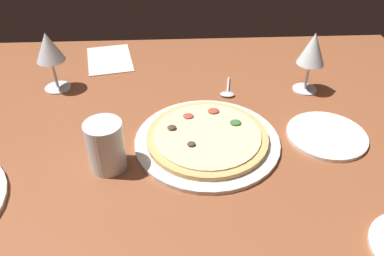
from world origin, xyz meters
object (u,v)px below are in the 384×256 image
object	(u,v)px
pizza_main	(208,139)
spoon	(228,92)
wine_glass_far	(313,51)
wine_glass_near	(49,49)
water_glass	(107,148)
paper_menu	(110,59)
side_plate	(327,135)

from	to	relation	value
pizza_main	spoon	xyz separation A→B (cm)	(-7.48, -21.38, -0.70)
pizza_main	wine_glass_far	xyz separation A→B (cm)	(-29.34, -22.13, 10.76)
wine_glass_far	wine_glass_near	distance (cm)	69.53
spoon	wine_glass_far	bearing A→B (deg)	-178.04
pizza_main	wine_glass_near	bearing A→B (deg)	-33.58
pizza_main	spoon	bearing A→B (deg)	-109.27
wine_glass_far	water_glass	world-z (taller)	wine_glass_far
pizza_main	paper_menu	bearing A→B (deg)	-57.69
side_plate	wine_glass_near	bearing A→B (deg)	-20.73
side_plate	spoon	bearing A→B (deg)	-44.75
paper_menu	spoon	distance (cm)	41.60
side_plate	water_glass	bearing A→B (deg)	8.61
water_glass	wine_glass_far	bearing A→B (deg)	-150.40
pizza_main	water_glass	world-z (taller)	water_glass
side_plate	paper_menu	bearing A→B (deg)	-37.53
wine_glass_far	paper_menu	size ratio (longest dim) A/B	0.85
water_glass	side_plate	xyz separation A→B (cm)	(-49.95, -7.56, -4.46)
water_glass	paper_menu	size ratio (longest dim) A/B	0.56
water_glass	spoon	distance (cm)	40.79
pizza_main	side_plate	bearing A→B (deg)	-178.53
wine_glass_far	spoon	xyz separation A→B (cm)	(21.86, 0.75, -11.47)
water_glass	side_plate	size ratio (longest dim) A/B	0.60
water_glass	paper_menu	xyz separation A→B (cm)	(5.99, -50.53, -4.76)
side_plate	spoon	world-z (taller)	spoon
side_plate	spoon	distance (cm)	29.33
wine_glass_near	water_glass	world-z (taller)	wine_glass_near
wine_glass_near	water_glass	size ratio (longest dim) A/B	1.49
pizza_main	water_glass	xyz separation A→B (cm)	(21.64, 6.83, 3.75)
wine_glass_far	paper_menu	distance (cm)	62.04
wine_glass_near	paper_menu	size ratio (longest dim) A/B	0.84
pizza_main	wine_glass_far	distance (cm)	38.29
wine_glass_far	paper_menu	xyz separation A→B (cm)	(56.97, -21.56, -11.77)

